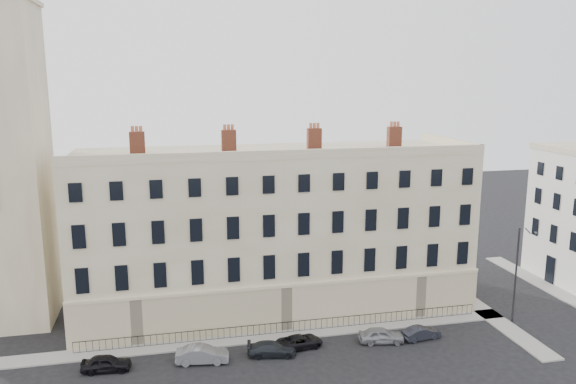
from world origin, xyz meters
The scene contains 13 objects.
ground centered at (0.00, 0.00, 0.00)m, with size 160.00×160.00×0.00m, color black.
terrace centered at (-5.97, 11.97, 7.50)m, with size 36.22×12.22×17.00m.
pavement_terrace centered at (-10.00, 5.00, 0.06)m, with size 48.00×2.00×0.12m, color gray.
pavement_east_return centered at (13.00, 8.00, 0.06)m, with size 2.00×24.00×0.12m, color gray.
pavement_adjacent centered at (23.00, 10.00, 0.06)m, with size 2.00×20.00×0.12m, color gray.
railings centered at (-6.00, 5.40, 0.55)m, with size 35.00×0.04×0.96m.
car_a centered at (-20.67, 2.16, 0.62)m, with size 1.47×3.65×1.24m, color black.
car_b centered at (-13.56, 1.87, 0.67)m, with size 1.41×4.04×1.33m, color slate.
car_c centered at (-8.11, 1.80, 0.56)m, with size 1.57×3.87×1.12m, color black.
car_d centered at (-5.63, 2.60, 0.53)m, with size 1.75×3.81×1.06m, color black.
car_e centered at (1.19, 2.00, 0.64)m, with size 1.51×3.76×1.28m, color gray.
car_f centered at (4.71, 1.86, 0.55)m, with size 1.16×3.33×1.10m, color #20222A.
streetlamp centered at (14.32, 3.16, 4.87)m, with size 0.88×1.80×8.78m.
Camera 1 is at (-15.84, -38.48, 21.47)m, focal length 35.00 mm.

